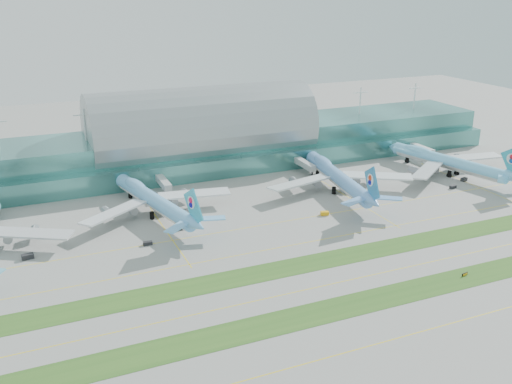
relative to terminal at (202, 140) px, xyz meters
name	(u,v)px	position (x,y,z in m)	size (l,w,h in m)	color
ground	(317,265)	(-0.01, -128.79, -14.23)	(700.00, 700.00, 0.00)	gray
terminal	(202,140)	(0.00, 0.00, 0.00)	(340.00, 69.10, 36.00)	#3D7A75
grass_strip_near	(362,303)	(-0.01, -156.79, -14.19)	(420.00, 12.00, 0.08)	#2D591E
grass_strip_far	(315,262)	(-0.01, -126.79, -14.19)	(420.00, 12.00, 0.08)	#2D591E
taxiline_a	(401,337)	(-0.01, -176.79, -14.22)	(420.00, 0.35, 0.01)	yellow
taxiline_b	(338,283)	(-0.01, -142.79, -14.22)	(420.00, 0.35, 0.01)	yellow
taxiline_c	(294,245)	(-0.01, -110.79, -14.22)	(420.00, 0.35, 0.01)	yellow
taxiline_d	(270,224)	(-0.01, -88.79, -14.22)	(420.00, 0.35, 0.01)	yellow
airliner_b	(153,199)	(-41.55, -59.10, -7.52)	(67.91, 78.23, 21.74)	#6BB3EB
airliner_c	(337,176)	(46.66, -63.26, -7.18)	(72.40, 82.88, 22.85)	#68A2E5
airliner_d	(447,161)	(112.33, -63.57, -7.33)	(69.53, 80.25, 22.37)	#6EC5F3
gse_b	(28,256)	(-93.59, -83.58, -13.33)	(4.14, 2.23, 1.80)	black
gse_c	(148,243)	(-51.22, -88.98, -13.56)	(3.44, 1.64, 1.34)	black
gse_d	(182,228)	(-35.06, -79.90, -13.51)	(3.22, 1.79, 1.43)	black
gse_e	(325,213)	(25.42, -89.19, -13.41)	(3.39, 1.93, 1.63)	#F0A70E
gse_f	(365,201)	(49.61, -83.38, -13.59)	(2.91, 1.76, 1.27)	black
gse_g	(453,187)	(99.84, -83.68, -13.49)	(3.37, 1.71, 1.47)	black
gse_h	(464,179)	(112.56, -77.11, -13.40)	(3.36, 2.06, 1.65)	black
taxiway_sign_east	(465,274)	(41.82, -155.62, -13.67)	(2.64, 0.74, 1.12)	black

